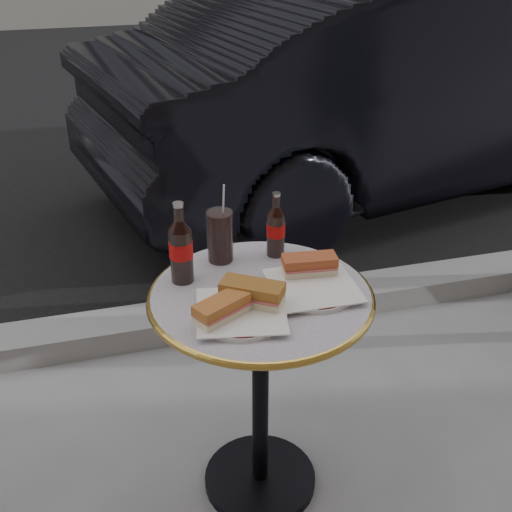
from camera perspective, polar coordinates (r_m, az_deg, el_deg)
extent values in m
plane|color=gray|center=(2.23, 0.36, -19.39)|extent=(80.00, 80.00, 0.00)
cube|color=black|center=(6.65, -11.60, 13.97)|extent=(40.00, 8.00, 0.00)
cube|color=gray|center=(2.86, -4.49, -5.51)|extent=(40.00, 0.20, 0.12)
cylinder|color=silver|center=(1.65, -1.35, -5.13)|extent=(0.31, 0.31, 0.01)
cylinder|color=silver|center=(1.76, 5.08, -2.85)|extent=(0.29, 0.29, 0.01)
cube|color=#B6662E|center=(1.61, -3.08, -4.77)|extent=(0.16, 0.13, 0.05)
cube|color=#985F26|center=(1.67, -0.34, -3.37)|extent=(0.18, 0.15, 0.06)
cube|color=#AD4E2C|center=(1.80, 4.77, -0.86)|extent=(0.16, 0.09, 0.05)
cylinder|color=black|center=(1.87, -3.22, 1.79)|extent=(0.08, 0.08, 0.16)
imported|color=black|center=(4.28, 13.74, 14.75)|extent=(2.27, 4.27, 1.33)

